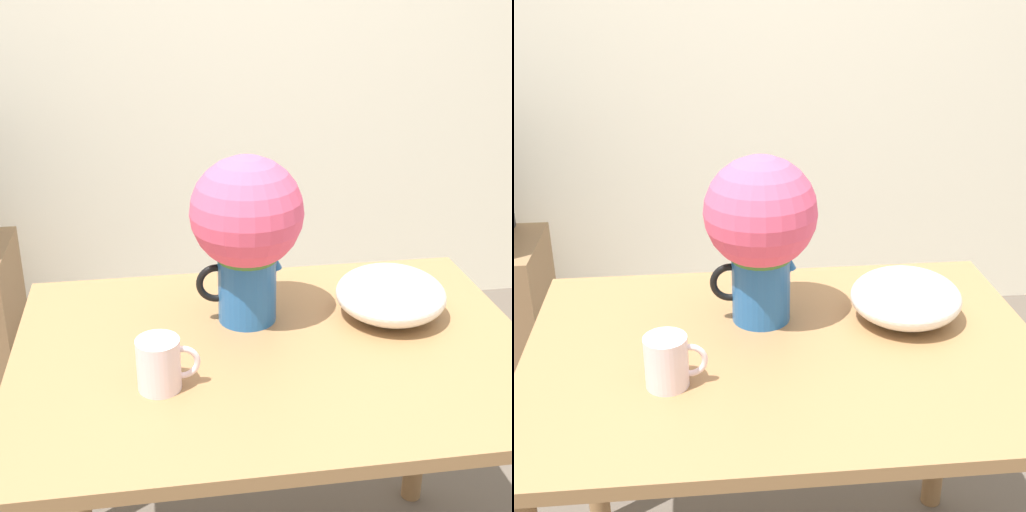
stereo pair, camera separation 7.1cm
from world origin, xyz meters
TOP-DOWN VIEW (x-y plane):
  - wall_back at (0.00, 1.81)m, footprint 8.00×0.05m
  - table at (-0.07, 0.10)m, footprint 1.13×0.81m
  - flower_vase at (-0.11, 0.24)m, footprint 0.25×0.25m
  - coffee_mug at (-0.32, -0.01)m, footprint 0.12×0.09m
  - white_bowl at (0.22, 0.20)m, footprint 0.25×0.25m

SIDE VIEW (x-z plane):
  - table at x=-0.07m, z-range 0.27..1.06m
  - coffee_mug at x=-0.32m, z-range 0.79..0.90m
  - white_bowl at x=0.22m, z-range 0.79..0.90m
  - flower_vase at x=-0.11m, z-range 0.83..1.22m
  - wall_back at x=0.00m, z-range 0.00..2.60m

